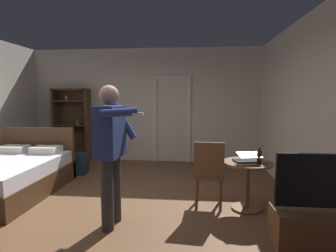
# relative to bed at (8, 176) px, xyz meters

# --- Properties ---
(ground_plane) EXTENTS (6.53, 6.53, 0.00)m
(ground_plane) POSITION_rel_bed_xyz_m (1.87, -0.45, -0.30)
(ground_plane) COLOR brown
(wall_back) EXTENTS (5.92, 0.12, 2.81)m
(wall_back) POSITION_rel_bed_xyz_m (1.87, 2.58, 1.10)
(wall_back) COLOR silver
(wall_back) RESTS_ON ground_plane
(wall_right) EXTENTS (0.12, 6.18, 2.81)m
(wall_right) POSITION_rel_bed_xyz_m (4.77, -0.45, 1.10)
(wall_right) COLOR silver
(wall_right) RESTS_ON ground_plane
(doorway_frame) EXTENTS (0.93, 0.08, 2.13)m
(doorway_frame) POSITION_rel_bed_xyz_m (2.56, 2.50, 0.92)
(doorway_frame) COLOR white
(doorway_frame) RESTS_ON ground_plane
(bed) EXTENTS (1.50, 2.01, 1.02)m
(bed) POSITION_rel_bed_xyz_m (0.00, 0.00, 0.00)
(bed) COLOR #4C331E
(bed) RESTS_ON ground_plane
(bookshelf) EXTENTS (0.91, 0.32, 1.83)m
(bookshelf) POSITION_rel_bed_xyz_m (0.05, 2.35, 0.69)
(bookshelf) COLOR #4C331E
(bookshelf) RESTS_ON ground_plane
(tv_flatscreen) EXTENTS (0.95, 0.40, 1.05)m
(tv_flatscreen) POSITION_rel_bed_xyz_m (4.41, -1.33, 0.01)
(tv_flatscreen) COLOR brown
(tv_flatscreen) RESTS_ON ground_plane
(side_table) EXTENTS (0.70, 0.70, 0.70)m
(side_table) POSITION_rel_bed_xyz_m (3.86, -0.28, 0.17)
(side_table) COLOR brown
(side_table) RESTS_ON ground_plane
(laptop) EXTENTS (0.38, 0.39, 0.16)m
(laptop) POSITION_rel_bed_xyz_m (3.84, -0.33, 0.45)
(laptop) COLOR black
(laptop) RESTS_ON side_table
(bottle_on_table) EXTENTS (0.06, 0.06, 0.22)m
(bottle_on_table) POSITION_rel_bed_xyz_m (4.00, -0.36, 0.49)
(bottle_on_table) COLOR #2E2D0D
(bottle_on_table) RESTS_ON side_table
(wooden_chair) EXTENTS (0.45, 0.45, 0.99)m
(wooden_chair) POSITION_rel_bed_xyz_m (3.32, -0.29, 0.24)
(wooden_chair) COLOR brown
(wooden_chair) RESTS_ON ground_plane
(person_blue_shirt) EXTENTS (0.63, 0.64, 1.76)m
(person_blue_shirt) POSITION_rel_bed_xyz_m (2.08, -0.94, 0.73)
(person_blue_shirt) COLOR #333338
(person_blue_shirt) RESTS_ON ground_plane
(suitcase_dark) EXTENTS (0.59, 0.40, 0.43)m
(suitcase_dark) POSITION_rel_bed_xyz_m (0.57, 1.23, -0.09)
(suitcase_dark) COLOR #1E2D38
(suitcase_dark) RESTS_ON ground_plane
(suitcase_small) EXTENTS (0.56, 0.46, 0.33)m
(suitcase_small) POSITION_rel_bed_xyz_m (0.45, 1.40, -0.14)
(suitcase_small) COLOR #1E2D38
(suitcase_small) RESTS_ON ground_plane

